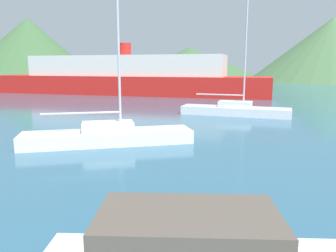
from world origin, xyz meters
name	(u,v)px	position (x,y,z in m)	size (l,w,h in m)	color
sailboat_inner	(235,109)	(5.13, 25.30, 0.45)	(8.24, 4.17, 10.16)	silver
sailboat_middle	(108,135)	(-2.48, 15.71, 0.43)	(8.16, 3.74, 8.13)	white
ferry_distant	(126,77)	(-6.24, 44.23, 2.22)	(37.66, 15.28, 6.65)	red
hill_west	(29,49)	(-41.43, 93.76, 8.42)	(38.92, 38.92, 16.85)	#3D6038
hill_central	(190,63)	(4.04, 102.51, 4.65)	(44.36, 44.36, 9.30)	#3D6038
hill_east	(331,49)	(39.87, 88.01, 7.94)	(40.88, 40.88, 15.88)	#476B42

